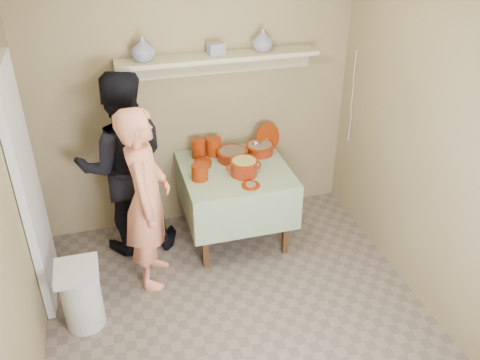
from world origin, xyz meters
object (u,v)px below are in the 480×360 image
object	(u,v)px
trash_bin	(81,296)
serving_table	(235,179)
person_cook	(147,200)
cazuela_rice	(244,166)
person_helper	(124,165)

from	to	relation	value
trash_bin	serving_table	bearing A→B (deg)	29.04
person_cook	serving_table	size ratio (longest dim) A/B	1.65
trash_bin	cazuela_rice	bearing A→B (deg)	24.06
person_helper	trash_bin	world-z (taller)	person_helper
person_helper	trash_bin	bearing A→B (deg)	63.05
cazuela_rice	trash_bin	world-z (taller)	cazuela_rice
person_cook	cazuela_rice	xyz separation A→B (m)	(0.89, 0.25, 0.04)
person_helper	trash_bin	size ratio (longest dim) A/B	3.08
person_helper	serving_table	distance (m)	1.01
cazuela_rice	trash_bin	xyz separation A→B (m)	(-1.49, -0.66, -0.56)
serving_table	cazuela_rice	bearing A→B (deg)	-70.88
serving_table	cazuela_rice	size ratio (longest dim) A/B	2.95
person_cook	person_helper	distance (m)	0.55
person_helper	person_cook	bearing A→B (deg)	103.46
person_cook	cazuela_rice	bearing A→B (deg)	-61.94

